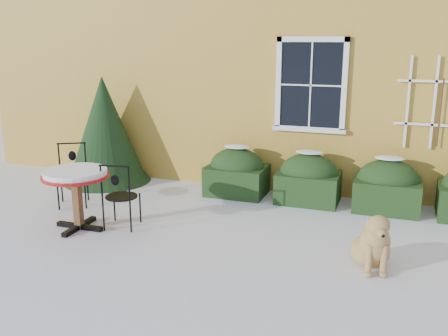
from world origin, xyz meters
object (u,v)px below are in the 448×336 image
at_px(patio_chair_far, 72,175).
at_px(dog, 373,245).
at_px(bistro_table, 76,180).
at_px(patio_chair_near, 120,195).
at_px(evergreen_shrub, 105,140).

distance_m(patio_chair_far, dog, 5.05).
bearing_deg(dog, bistro_table, 163.86).
height_order(bistro_table, patio_chair_far, patio_chair_far).
distance_m(patio_chair_near, patio_chair_far, 1.49).
xyz_separation_m(patio_chair_far, dog, (4.97, -0.86, -0.21)).
bearing_deg(dog, patio_chair_far, 153.05).
bearing_deg(patio_chair_far, dog, -39.44).
bearing_deg(bistro_table, evergreen_shrub, 113.00).
height_order(patio_chair_near, dog, patio_chair_near).
bearing_deg(bistro_table, dog, 1.05).
relative_size(bistro_table, patio_chair_far, 0.94).
xyz_separation_m(bistro_table, patio_chair_far, (-0.76, 0.93, -0.23)).
relative_size(evergreen_shrub, patio_chair_near, 2.05).
bearing_deg(patio_chair_far, bistro_table, -80.59).
bearing_deg(evergreen_shrub, bistro_table, -67.00).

